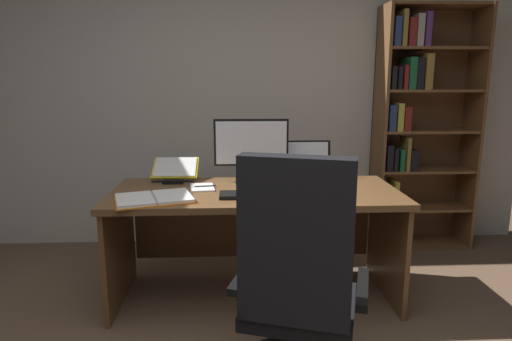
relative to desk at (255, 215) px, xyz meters
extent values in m
cube|color=beige|center=(-0.07, 1.06, 0.78)|extent=(5.05, 0.12, 2.65)
cube|color=brown|center=(0.00, -0.08, 0.17)|extent=(1.84, 0.78, 0.04)
cube|color=brown|center=(-0.89, -0.08, -0.20)|extent=(0.03, 0.72, 0.70)
cube|color=brown|center=(0.89, -0.08, -0.20)|extent=(0.03, 0.72, 0.70)
cube|color=brown|center=(0.00, 0.28, -0.16)|extent=(1.72, 0.03, 0.49)
cube|color=brown|center=(1.09, 0.81, 0.47)|extent=(0.02, 0.33, 2.03)
cube|color=brown|center=(1.90, 0.81, 0.47)|extent=(0.02, 0.33, 2.03)
cube|color=brown|center=(1.49, 0.97, 0.47)|extent=(0.83, 0.01, 2.03)
cube|color=brown|center=(1.49, 0.81, -0.54)|extent=(0.78, 0.31, 0.02)
cube|color=navy|center=(1.14, 0.78, -0.38)|extent=(0.04, 0.25, 0.28)
cube|color=maroon|center=(1.20, 0.77, -0.43)|extent=(0.05, 0.23, 0.19)
cube|color=gray|center=(1.25, 0.75, -0.42)|extent=(0.04, 0.18, 0.20)
cube|color=brown|center=(1.49, 0.81, -0.20)|extent=(0.78, 0.31, 0.02)
cube|color=olive|center=(1.13, 0.76, -0.09)|extent=(0.03, 0.21, 0.21)
cube|color=maroon|center=(1.18, 0.78, -0.10)|extent=(0.03, 0.25, 0.18)
cube|color=gold|center=(1.22, 0.76, -0.07)|extent=(0.04, 0.21, 0.24)
cube|color=brown|center=(1.49, 0.81, 0.13)|extent=(0.78, 0.31, 0.02)
cube|color=black|center=(1.15, 0.77, 0.25)|extent=(0.05, 0.24, 0.22)
cube|color=black|center=(1.20, 0.76, 0.24)|extent=(0.03, 0.21, 0.19)
cube|color=#195633|center=(1.25, 0.79, 0.23)|extent=(0.04, 0.27, 0.18)
cube|color=olive|center=(1.30, 0.75, 0.28)|extent=(0.03, 0.20, 0.28)
cube|color=black|center=(1.35, 0.79, 0.23)|extent=(0.06, 0.26, 0.18)
cube|color=brown|center=(1.49, 0.81, 0.47)|extent=(0.78, 0.31, 0.02)
cube|color=navy|center=(1.15, 0.77, 0.59)|extent=(0.05, 0.24, 0.21)
cube|color=gold|center=(1.21, 0.75, 0.59)|extent=(0.05, 0.18, 0.22)
cube|color=maroon|center=(1.27, 0.78, 0.58)|extent=(0.06, 0.25, 0.20)
cube|color=brown|center=(1.49, 0.81, 0.80)|extent=(0.78, 0.31, 0.02)
cube|color=black|center=(1.14, 0.78, 0.91)|extent=(0.04, 0.25, 0.18)
cube|color=black|center=(1.19, 0.79, 0.90)|extent=(0.03, 0.26, 0.18)
cube|color=maroon|center=(1.23, 0.75, 0.91)|extent=(0.03, 0.19, 0.19)
cube|color=#195633|center=(1.29, 0.78, 0.94)|extent=(0.06, 0.25, 0.25)
cube|color=black|center=(1.35, 0.77, 0.94)|extent=(0.05, 0.24, 0.25)
cube|color=olive|center=(1.42, 0.78, 0.96)|extent=(0.06, 0.25, 0.28)
cube|color=brown|center=(1.49, 0.81, 1.14)|extent=(0.78, 0.31, 0.02)
cube|color=navy|center=(1.15, 0.75, 1.26)|extent=(0.05, 0.18, 0.22)
cube|color=olive|center=(1.20, 0.77, 1.29)|extent=(0.04, 0.23, 0.28)
cube|color=maroon|center=(1.26, 0.76, 1.26)|extent=(0.06, 0.22, 0.21)
cube|color=gray|center=(1.33, 0.76, 1.27)|extent=(0.05, 0.22, 0.25)
cube|color=#512D66|center=(1.39, 0.79, 1.28)|extent=(0.04, 0.26, 0.26)
cube|color=brown|center=(1.49, 0.81, 1.47)|extent=(0.78, 0.31, 0.02)
cylinder|color=black|center=(0.18, -0.92, -0.35)|extent=(0.06, 0.06, 0.30)
cube|color=black|center=(0.18, -0.92, -0.16)|extent=(0.62, 0.61, 0.07)
cube|color=black|center=(0.12, -1.11, 0.23)|extent=(0.48, 0.24, 0.72)
cube|color=black|center=(-0.09, -0.84, -0.04)|extent=(0.16, 0.38, 0.04)
cube|color=black|center=(0.44, -1.01, -0.04)|extent=(0.16, 0.38, 0.04)
cube|color=black|center=(-0.01, 0.18, 0.20)|extent=(0.22, 0.16, 0.02)
cylinder|color=black|center=(-0.01, 0.18, 0.26)|extent=(0.04, 0.04, 0.09)
cube|color=black|center=(-0.01, 0.19, 0.47)|extent=(0.52, 0.02, 0.32)
cube|color=white|center=(-0.01, 0.17, 0.47)|extent=(0.49, 0.00, 0.29)
cube|color=black|center=(0.39, 0.14, 0.20)|extent=(0.36, 0.26, 0.02)
cube|color=#2D2D30|center=(0.39, 0.12, 0.22)|extent=(0.31, 0.14, 0.00)
cube|color=black|center=(0.39, 0.30, 0.34)|extent=(0.36, 0.06, 0.24)
cube|color=white|center=(0.39, 0.30, 0.34)|extent=(0.32, 0.05, 0.22)
cube|color=black|center=(-0.01, -0.24, 0.21)|extent=(0.42, 0.15, 0.02)
ellipsoid|color=black|center=(0.29, -0.24, 0.21)|extent=(0.06, 0.10, 0.04)
cube|color=black|center=(-0.55, 0.16, 0.20)|extent=(0.14, 0.12, 0.01)
cube|color=black|center=(-0.55, 0.11, 0.21)|extent=(0.29, 0.01, 0.01)
cube|color=yellow|center=(-0.55, 0.28, 0.27)|extent=(0.32, 0.23, 0.11)
cube|color=white|center=(-0.55, 0.27, 0.28)|extent=(0.29, 0.21, 0.10)
cube|color=orange|center=(-0.71, -0.33, 0.20)|extent=(0.30, 0.36, 0.01)
cube|color=orange|center=(-0.50, -0.26, 0.20)|extent=(0.30, 0.36, 0.01)
cube|color=white|center=(-0.71, -0.33, 0.21)|extent=(0.28, 0.34, 0.02)
cube|color=white|center=(-0.50, -0.26, 0.21)|extent=(0.28, 0.34, 0.02)
cylinder|color=#B7B7BC|center=(-0.61, -0.29, 0.21)|extent=(0.10, 0.27, 0.02)
cube|color=white|center=(-0.35, -0.01, 0.20)|extent=(0.17, 0.23, 0.01)
cylinder|color=black|center=(-0.33, -0.01, 0.21)|extent=(0.14, 0.03, 0.01)
camera|label=1|loc=(-0.13, -2.81, 0.89)|focal=30.69mm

